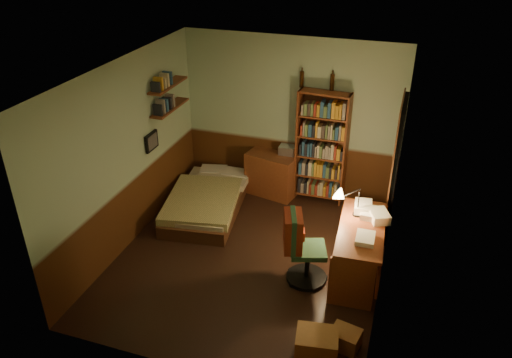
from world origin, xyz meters
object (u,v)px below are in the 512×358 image
(bookshelf, at_px, (322,148))
(cardboard_box_a, at_px, (316,346))
(office_chair, at_px, (308,252))
(cardboard_box_b, at_px, (345,339))
(dresser, at_px, (271,175))
(desk_lamp, at_px, (359,198))
(bed, at_px, (207,194))
(desk, at_px, (359,251))
(mini_stereo, at_px, (288,150))

(bookshelf, height_order, cardboard_box_a, bookshelf)
(office_chair, height_order, cardboard_box_a, office_chair)
(bookshelf, xyz_separation_m, cardboard_box_b, (0.94, -3.03, -0.81))
(dresser, xyz_separation_m, desk_lamp, (1.57, -1.38, 0.63))
(bookshelf, bearing_deg, office_chair, -77.12)
(cardboard_box_a, distance_m, cardboard_box_b, 0.37)
(bed, height_order, desk, desk)
(bookshelf, height_order, cardboard_box_b, bookshelf)
(cardboard_box_a, bearing_deg, mini_stereo, 110.32)
(bed, xyz_separation_m, cardboard_box_a, (2.28, -2.40, -0.11))
(mini_stereo, height_order, bookshelf, bookshelf)
(desk_lamp, bearing_deg, bed, 165.26)
(dresser, height_order, cardboard_box_b, dresser)
(bookshelf, xyz_separation_m, desk, (0.88, -1.73, -0.56))
(mini_stereo, bearing_deg, dresser, -151.68)
(mini_stereo, height_order, desk_lamp, desk_lamp)
(mini_stereo, distance_m, office_chair, 2.29)
(bed, bearing_deg, office_chair, -39.73)
(bookshelf, xyz_separation_m, cardboard_box_a, (0.67, -3.28, -0.75))
(mini_stereo, xyz_separation_m, desk_lamp, (1.34, -1.51, 0.20))
(desk, xyz_separation_m, desk_lamp, (-0.10, 0.26, 0.62))
(desk, bearing_deg, dresser, 132.20)
(office_chair, bearing_deg, mini_stereo, 93.97)
(mini_stereo, relative_size, bookshelf, 0.14)
(mini_stereo, xyz_separation_m, office_chair, (0.84, -2.10, -0.36))
(desk_lamp, xyz_separation_m, office_chair, (-0.50, -0.59, -0.55))
(bookshelf, bearing_deg, cardboard_box_b, -67.71)
(bookshelf, height_order, desk, bookshelf)
(desk_lamp, bearing_deg, bookshelf, 117.14)
(bed, bearing_deg, cardboard_box_b, -47.92)
(dresser, xyz_separation_m, cardboard_box_b, (1.73, -2.95, -0.25))
(bookshelf, distance_m, cardboard_box_a, 3.43)
(office_chair, bearing_deg, desk, 10.85)
(dresser, distance_m, cardboard_box_a, 3.52)
(bookshelf, bearing_deg, dresser, -168.78)
(desk, height_order, cardboard_box_a, desk)
(bed, xyz_separation_m, office_chair, (1.89, -1.18, 0.16))
(cardboard_box_a, bearing_deg, desk, 82.17)
(desk, height_order, office_chair, office_chair)
(bed, relative_size, cardboard_box_a, 4.23)
(dresser, bearing_deg, desk_lamp, -29.54)
(bookshelf, relative_size, desk, 1.36)
(desk, height_order, desk_lamp, desk_lamp)
(desk_lamp, bearing_deg, dresser, 137.74)
(mini_stereo, xyz_separation_m, desk, (1.44, -1.77, -0.43))
(desk_lamp, xyz_separation_m, cardboard_box_a, (-0.11, -1.81, -0.82))
(bed, distance_m, cardboard_box_b, 3.34)
(mini_stereo, distance_m, bookshelf, 0.58)
(dresser, bearing_deg, office_chair, -49.68)
(bed, bearing_deg, mini_stereo, 33.43)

